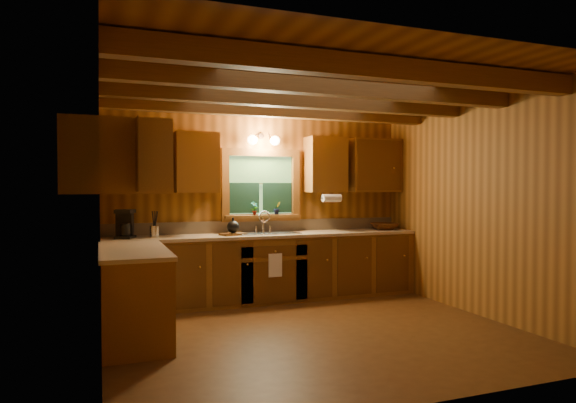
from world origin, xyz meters
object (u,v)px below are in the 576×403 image
Objects in this scene: sink at (267,237)px; cutting_board at (233,234)px; wicker_basket at (384,226)px; coffee_maker at (125,224)px.

cutting_board is at bearing -170.97° from sink.
wicker_basket is at bearing -0.32° from sink.
sink is 1.83m from coffee_maker.
coffee_maker is 1.34m from cutting_board.
wicker_basket is (3.62, -0.01, -0.12)m from coffee_maker.
wicker_basket is (1.80, -0.01, 0.09)m from sink.
wicker_basket is at bearing -12.52° from cutting_board.
coffee_maker is 3.62m from wicker_basket.
coffee_maker reaches higher than cutting_board.
coffee_maker is at bearing 162.48° from cutting_board.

